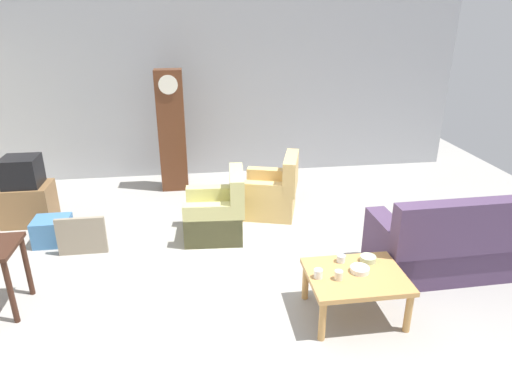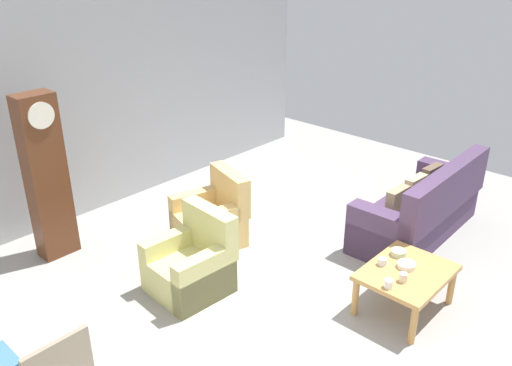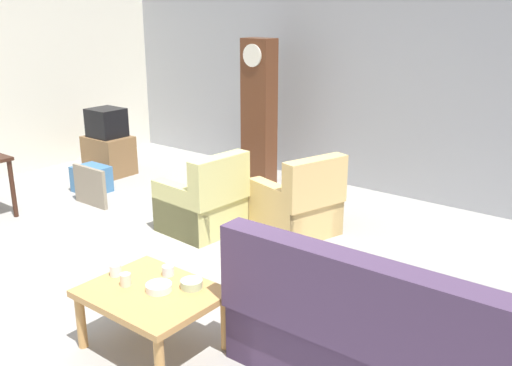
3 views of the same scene
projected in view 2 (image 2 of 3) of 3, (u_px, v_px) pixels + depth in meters
ground_plane at (286, 310)px, 5.56m from camera, size 10.40×10.40×0.00m
garage_door_wall at (83, 100)px, 7.12m from camera, size 8.40×0.16×3.20m
couch_floral at (421, 211)px, 6.86m from camera, size 2.12×0.92×1.04m
armchair_olive_near at (192, 265)px, 5.79m from camera, size 0.84×0.81×0.92m
armchair_olive_far at (212, 220)px, 6.74m from camera, size 0.97×0.95×0.92m
coffee_table_wood at (406, 276)px, 5.43m from camera, size 0.96×0.76×0.47m
grandfather_clock at (46, 178)px, 6.19m from camera, size 0.44×0.30×2.03m
framed_picture_leaning at (59, 365)px, 4.49m from camera, size 0.60×0.05×0.50m
cup_white_porcelain at (389, 284)px, 5.12m from camera, size 0.09×0.09×0.09m
cup_blue_rimmed at (382, 262)px, 5.48m from camera, size 0.09×0.09×0.08m
cup_cream_tall at (403, 277)px, 5.21m from camera, size 0.08×0.08×0.09m
bowl_white_stacked at (407, 265)px, 5.44m from camera, size 0.19×0.19×0.05m
bowl_shallow_green at (398, 253)px, 5.66m from camera, size 0.16×0.16×0.06m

